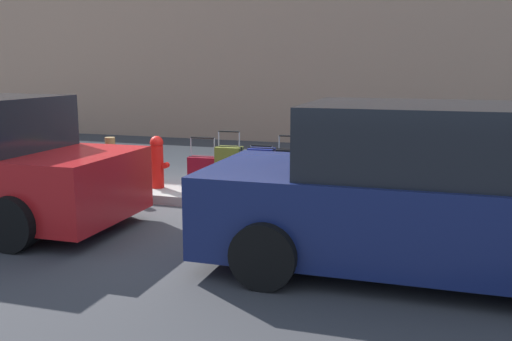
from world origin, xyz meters
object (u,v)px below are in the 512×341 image
object	(u,v)px
suitcase_maroon_0	(433,189)
suitcase_red_3	(326,183)
parking_meter	(505,149)
parked_car_navy_0	(420,195)
suitcase_black_4	(292,174)
suitcase_silver_1	(396,182)
suitcase_maroon_7	(203,173)
fire_hydrant	(157,161)
suitcase_olive_6	(229,171)
suitcase_navy_5	(261,172)
bollard_post	(111,162)
suitcase_teal_2	(359,178)

from	to	relation	value
suitcase_maroon_0	suitcase_red_3	bearing A→B (deg)	-1.15
parking_meter	parked_car_navy_0	size ratio (longest dim) A/B	0.29
suitcase_black_4	suitcase_silver_1	bearing A→B (deg)	-179.24
suitcase_maroon_0	suitcase_maroon_7	distance (m)	3.44
fire_hydrant	suitcase_maroon_7	bearing A→B (deg)	-174.32
suitcase_red_3	suitcase_maroon_0	bearing A→B (deg)	178.85
suitcase_olive_6	suitcase_maroon_7	xyz separation A→B (m)	(0.50, -0.15, -0.10)
suitcase_black_4	fire_hydrant	distance (m)	2.22
suitcase_navy_5	suitcase_olive_6	distance (m)	0.48
parking_meter	suitcase_maroon_0	bearing A→B (deg)	18.48
bollard_post	parking_meter	world-z (taller)	parking_meter
bollard_post	suitcase_black_4	bearing A→B (deg)	-177.77
suitcase_black_4	parked_car_navy_0	distance (m)	2.82
suitcase_navy_5	parking_meter	size ratio (longest dim) A/B	0.60
suitcase_silver_1	suitcase_navy_5	xyz separation A→B (m)	(1.98, -0.08, 0.01)
suitcase_teal_2	parking_meter	distance (m)	1.95
suitcase_olive_6	suitcase_silver_1	bearing A→B (deg)	-178.67
suitcase_maroon_0	bollard_post	world-z (taller)	suitcase_maroon_0
suitcase_black_4	parking_meter	size ratio (longest dim) A/B	0.74
suitcase_maroon_7	parked_car_navy_0	bearing A→B (deg)	146.74
suitcase_red_3	suitcase_navy_5	distance (m)	1.01
suitcase_silver_1	suitcase_black_4	xyz separation A→B (m)	(1.48, 0.02, 0.02)
suitcase_maroon_0	suitcase_silver_1	distance (m)	0.50
suitcase_maroon_0	suitcase_red_3	xyz separation A→B (m)	(1.47, -0.03, -0.03)
suitcase_teal_2	parking_meter	bearing A→B (deg)	-170.39
suitcase_maroon_0	suitcase_olive_6	xyz separation A→B (m)	(2.94, 0.03, 0.08)
parked_car_navy_0	bollard_post	bearing A→B (deg)	-22.09
suitcase_teal_2	parked_car_navy_0	xyz separation A→B (m)	(-0.91, 2.05, 0.28)
parked_car_navy_0	suitcase_silver_1	bearing A→B (deg)	-79.19
bollard_post	suitcase_navy_5	bearing A→B (deg)	-175.12
suitcase_red_3	parked_car_navy_0	distance (m)	2.55
suitcase_red_3	suitcase_silver_1	bearing A→B (deg)	179.82
suitcase_red_3	suitcase_teal_2	bearing A→B (deg)	173.45
suitcase_maroon_0	suitcase_olive_6	size ratio (longest dim) A/B	0.87
fire_hydrant	suitcase_teal_2	bearing A→B (deg)	178.81
suitcase_olive_6	bollard_post	size ratio (longest dim) A/B	1.22
bollard_post	parked_car_navy_0	xyz separation A→B (m)	(-4.85, 1.97, 0.25)
suitcase_silver_1	suitcase_red_3	distance (m)	0.98
suitcase_maroon_0	suitcase_black_4	distance (m)	1.97
suitcase_olive_6	bollard_post	distance (m)	2.00
suitcase_navy_5	bollard_post	bearing A→B (deg)	4.88
suitcase_black_4	suitcase_navy_5	bearing A→B (deg)	-10.67
suitcase_navy_5	suitcase_olive_6	xyz separation A→B (m)	(0.47, 0.13, 0.01)
suitcase_olive_6	parking_meter	distance (m)	3.85
suitcase_olive_6	parked_car_navy_0	world-z (taller)	parked_car_navy_0
fire_hydrant	suitcase_olive_6	bearing A→B (deg)	176.72
suitcase_olive_6	suitcase_black_4	bearing A→B (deg)	-177.80
suitcase_black_4	suitcase_olive_6	size ratio (longest dim) A/B	0.96
suitcase_navy_5	suitcase_red_3	bearing A→B (deg)	175.86
suitcase_teal_2	fire_hydrant	world-z (taller)	suitcase_teal_2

